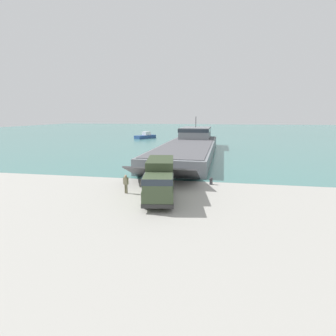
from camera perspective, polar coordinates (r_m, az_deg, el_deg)
The scene contains 7 objects.
ground_plane at distance 25.48m, azimuth -1.08°, elevation -4.91°, with size 240.00×240.00×0.00m, color #A8A59E.
water_surface at distance 118.41m, azimuth 8.01°, elevation 7.92°, with size 240.00×180.00×0.01m, color #477F7A.
landing_craft at distance 50.28m, azimuth 4.82°, elevation 5.06°, with size 9.96×40.41×6.84m.
military_truck at distance 22.73m, azimuth -1.79°, elevation -2.52°, with size 3.52×7.55×3.33m.
soldier_on_ramp at distance 24.62m, azimuth -9.16°, elevation -3.17°, with size 0.49×0.37×1.77m.
moored_boat_a at distance 82.11m, azimuth -4.94°, elevation 6.93°, with size 5.86×7.31×2.10m.
mooring_bollard at distance 27.89m, azimuth 9.36°, elevation -2.73°, with size 0.37×0.37×0.77m.
Camera 1 is at (4.84, -23.96, 7.21)m, focal length 28.00 mm.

